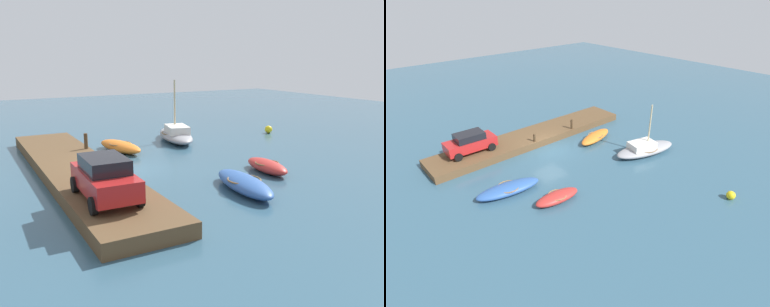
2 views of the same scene
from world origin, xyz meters
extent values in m
plane|color=#33566B|center=(0.00, 0.00, 0.00)|extent=(84.00, 84.00, 0.00)
cube|color=brown|center=(0.00, -2.47, 0.31)|extent=(18.76, 3.40, 0.61)
ellipsoid|color=orange|center=(-4.30, 1.35, 0.34)|extent=(4.23, 2.20, 0.68)
torus|color=olive|center=(-4.30, 1.35, 0.52)|extent=(1.64, 1.64, 0.07)
ellipsoid|color=#939399|center=(-5.66, 5.98, 0.39)|extent=(5.89, 3.17, 0.77)
torus|color=olive|center=(-5.66, 5.98, 0.60)|extent=(2.42, 2.42, 0.07)
cube|color=silver|center=(-5.26, 5.89, 0.89)|extent=(2.42, 1.83, 0.54)
cylinder|color=#C6B284|center=(-5.86, 6.03, 2.45)|extent=(0.12, 0.12, 3.66)
ellipsoid|color=#B72D28|center=(3.99, 6.36, 0.32)|extent=(3.25, 1.45, 0.64)
torus|color=olive|center=(3.99, 6.36, 0.49)|extent=(1.35, 1.35, 0.07)
ellipsoid|color=#2D569E|center=(5.93, 3.46, 0.34)|extent=(4.62, 2.11, 0.68)
torus|color=olive|center=(5.93, 3.46, 0.53)|extent=(1.75, 1.75, 0.07)
cylinder|color=#47331E|center=(-3.46, -1.02, 1.07)|extent=(0.21, 0.21, 0.91)
cylinder|color=#47331E|center=(0.74, -1.02, 0.97)|extent=(0.21, 0.21, 0.71)
cube|color=#B21E1E|center=(5.67, -2.81, 1.32)|extent=(3.99, 1.78, 0.78)
cube|color=black|center=(5.67, -2.81, 1.99)|extent=(2.25, 1.54, 0.54)
cylinder|color=black|center=(7.07, -2.00, 0.93)|extent=(0.65, 0.24, 0.64)
cylinder|color=black|center=(7.03, -3.68, 0.93)|extent=(0.65, 0.24, 0.64)
cylinder|color=black|center=(4.31, -1.93, 0.93)|extent=(0.65, 0.24, 0.64)
cylinder|color=black|center=(4.26, -3.62, 0.93)|extent=(0.65, 0.24, 0.64)
sphere|color=yellow|center=(-4.82, 13.73, 0.29)|extent=(0.58, 0.58, 0.58)
camera|label=1|loc=(20.35, -7.33, 5.90)|focal=39.10mm
camera|label=2|loc=(13.79, 19.66, 12.44)|focal=28.97mm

